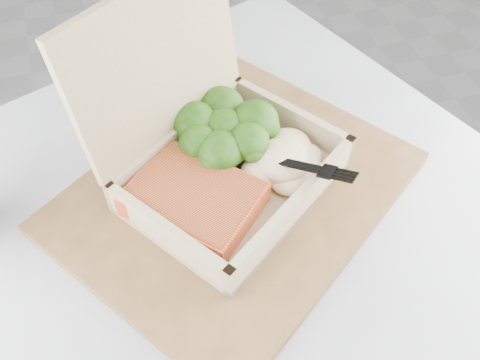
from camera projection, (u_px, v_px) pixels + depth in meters
name	position (u px, v px, depth m)	size (l,w,h in m)	color
floor	(98.00, 283.00, 1.34)	(4.00, 4.00, 0.00)	#929398
cafe_table	(227.00, 321.00, 0.72)	(0.93, 0.93, 0.70)	black
serving_tray	(235.00, 192.00, 0.62)	(0.38, 0.30, 0.02)	brown
takeout_container	(210.00, 141.00, 0.58)	(0.30, 0.29, 0.21)	tan
salmon_fillet	(194.00, 199.00, 0.57)	(0.10, 0.13, 0.03)	orange
broccoli_pile	(225.00, 133.00, 0.62)	(0.13, 0.13, 0.05)	#326716
mashed_potatoes	(282.00, 160.00, 0.60)	(0.10, 0.09, 0.04)	#F6E09F
plastic_fork	(267.00, 155.00, 0.58)	(0.10, 0.12, 0.03)	black
receipt	(133.00, 115.00, 0.71)	(0.08, 0.14, 0.00)	silver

